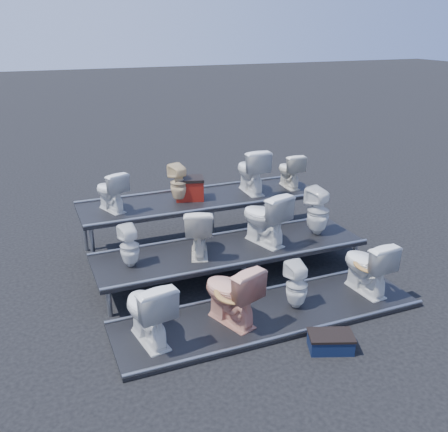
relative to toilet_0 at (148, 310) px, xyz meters
name	(u,v)px	position (x,y,z in m)	size (l,w,h in m)	color
ground	(231,275)	(1.64, 1.30, -0.49)	(80.00, 80.00, 0.00)	black
tier_front	(269,314)	(1.64, 0.00, -0.46)	(4.20, 1.20, 0.06)	black
tier_mid	(231,261)	(1.64, 1.30, -0.26)	(4.20, 1.20, 0.46)	black
tier_back	(202,221)	(1.64, 2.60, -0.06)	(4.20, 1.20, 0.86)	black
toilet_0	(148,310)	(0.00, 0.00, 0.00)	(0.48, 0.84, 0.85)	silver
toilet_1	(231,293)	(1.08, 0.00, 0.00)	(0.48, 0.83, 0.85)	tan
toilet_2	(297,285)	(2.06, 0.00, -0.10)	(0.30, 0.30, 0.66)	silver
toilet_3	(367,265)	(3.20, 0.00, -0.01)	(0.46, 0.81, 0.82)	silver
toilet_4	(130,246)	(0.08, 1.30, 0.28)	(0.27, 0.28, 0.61)	silver
toilet_5	(199,231)	(1.12, 1.30, 0.35)	(0.42, 0.73, 0.75)	silver
toilet_6	(264,217)	(2.20, 1.30, 0.40)	(0.48, 0.84, 0.85)	silver
toilet_7	(318,211)	(3.18, 1.30, 0.37)	(0.35, 0.36, 0.78)	silver
toilet_8	(110,191)	(0.08, 2.60, 0.70)	(0.37, 0.65, 0.66)	silver
toilet_9	(179,183)	(1.23, 2.60, 0.70)	(0.29, 0.30, 0.65)	beige
toilet_10	(251,170)	(2.58, 2.60, 0.78)	(0.45, 0.79, 0.81)	silver
toilet_11	(290,170)	(3.36, 2.60, 0.69)	(0.36, 0.63, 0.64)	silver
red_crate	(189,190)	(1.43, 2.65, 0.54)	(0.47, 0.37, 0.34)	maroon
step_stool	(330,343)	(2.00, -0.94, -0.39)	(0.52, 0.31, 0.19)	black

